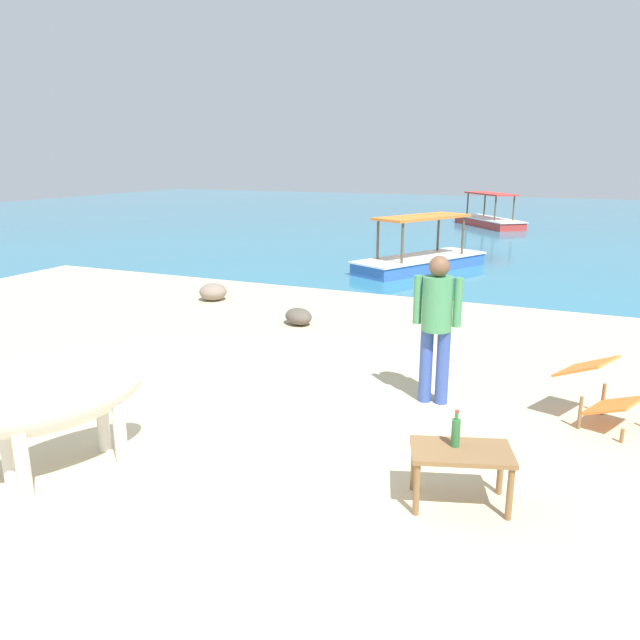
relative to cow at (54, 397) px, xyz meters
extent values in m
cube|color=#CCB78E|center=(1.03, 0.77, -0.72)|extent=(18.00, 14.00, 0.04)
cube|color=teal|center=(1.03, 22.77, -0.74)|extent=(60.00, 36.00, 0.03)
cylinder|color=beige|center=(0.02, -0.39, -0.43)|extent=(0.11, 0.11, 0.55)
cylinder|color=beige|center=(-0.27, -0.28, -0.43)|extent=(0.11, 0.11, 0.55)
cylinder|color=beige|center=(0.30, 0.38, -0.43)|extent=(0.11, 0.11, 0.55)
cylinder|color=beige|center=(0.01, 0.49, -0.43)|extent=(0.11, 0.11, 0.55)
ellipsoid|color=beige|center=(0.02, 0.05, 0.01)|extent=(1.04, 1.60, 0.60)
ellipsoid|color=beige|center=(-0.07, -0.20, 0.26)|extent=(0.32, 0.34, 0.20)
cube|color=brown|center=(3.16, 0.90, -0.26)|extent=(0.86, 0.66, 0.04)
cylinder|color=brown|center=(3.43, 1.18, -0.49)|extent=(0.05, 0.05, 0.42)
cylinder|color=brown|center=(3.54, 0.83, -0.49)|extent=(0.05, 0.05, 0.42)
cylinder|color=brown|center=(2.78, 0.96, -0.49)|extent=(0.05, 0.05, 0.42)
cylinder|color=brown|center=(2.90, 0.62, -0.49)|extent=(0.05, 0.05, 0.42)
cylinder|color=#2D6B38|center=(3.10, 0.93, -0.13)|extent=(0.07, 0.07, 0.22)
cylinder|color=#2D6B38|center=(3.10, 0.93, 0.01)|extent=(0.03, 0.03, 0.06)
cylinder|color=red|center=(3.10, 0.93, 0.04)|extent=(0.03, 0.03, 0.02)
cylinder|color=brown|center=(4.36, 2.56, -0.63)|extent=(0.04, 0.04, 0.14)
cylinder|color=brown|center=(4.19, 3.21, -0.53)|extent=(0.04, 0.04, 0.34)
cylinder|color=brown|center=(3.98, 2.73, -0.53)|extent=(0.04, 0.04, 0.34)
cube|color=orange|center=(4.28, 2.89, -0.46)|extent=(0.60, 0.65, 0.21)
cube|color=orange|center=(3.99, 3.01, -0.14)|extent=(0.63, 0.66, 0.23)
cylinder|color=#334C99|center=(2.58, 2.84, -0.29)|extent=(0.14, 0.14, 0.82)
cylinder|color=#334C99|center=(2.40, 2.82, -0.29)|extent=(0.14, 0.14, 0.82)
cylinder|color=#428956|center=(2.49, 2.83, 0.41)|extent=(0.32, 0.32, 0.58)
cylinder|color=#428956|center=(2.70, 2.85, 0.43)|extent=(0.09, 0.09, 0.52)
cylinder|color=#428956|center=(2.28, 2.81, 0.43)|extent=(0.09, 0.09, 0.52)
sphere|color=brown|center=(2.49, 2.83, 0.81)|extent=(0.22, 0.22, 0.22)
ellipsoid|color=gray|center=(-2.46, 6.03, -0.54)|extent=(0.68, 0.68, 0.32)
ellipsoid|color=brown|center=(-0.25, 5.13, -0.57)|extent=(0.65, 0.62, 0.26)
cube|color=#3866B7|center=(0.24, 10.88, -0.59)|extent=(2.60, 3.71, 0.28)
cube|color=white|center=(0.24, 10.88, -0.43)|extent=(2.68, 3.80, 0.04)
cylinder|color=brown|center=(0.38, 12.02, 0.03)|extent=(0.06, 0.06, 0.95)
cylinder|color=brown|center=(1.07, 11.68, 0.03)|extent=(0.06, 0.06, 0.95)
cylinder|color=brown|center=(-0.59, 10.09, 0.03)|extent=(0.06, 0.06, 0.95)
cylinder|color=brown|center=(0.10, 9.75, 0.03)|extent=(0.06, 0.06, 0.95)
cube|color=orange|center=(0.24, 10.88, 0.53)|extent=(1.96, 2.67, 0.06)
cube|color=#C63833|center=(0.24, 21.37, -0.59)|extent=(3.09, 3.51, 0.28)
cube|color=white|center=(0.24, 21.37, -0.43)|extent=(3.18, 3.60, 0.04)
cylinder|color=brown|center=(1.21, 20.76, 0.03)|extent=(0.06, 0.06, 0.95)
cylinder|color=brown|center=(0.61, 20.28, 0.03)|extent=(0.06, 0.06, 0.95)
cylinder|color=brown|center=(-0.13, 22.45, 0.03)|extent=(0.06, 0.06, 0.95)
cylinder|color=brown|center=(-0.73, 21.98, 0.03)|extent=(0.06, 0.06, 0.95)
cube|color=red|center=(0.24, 21.37, 0.53)|extent=(2.29, 2.56, 0.06)
camera|label=1|loc=(3.87, -3.37, 1.90)|focal=34.14mm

